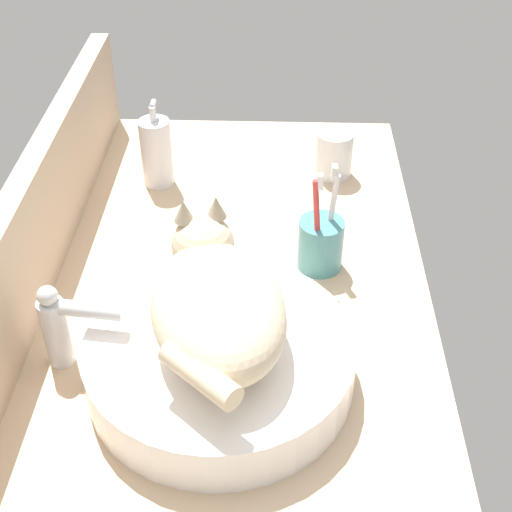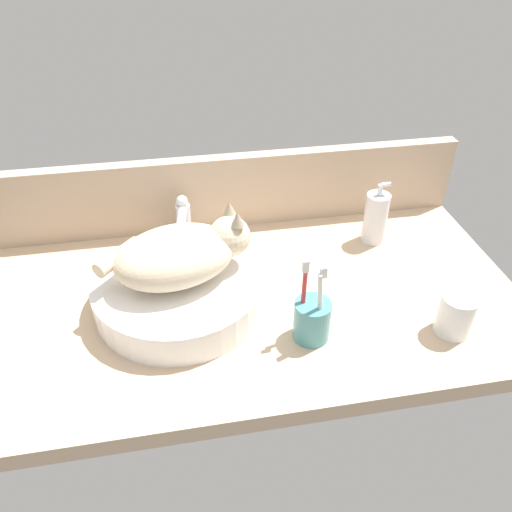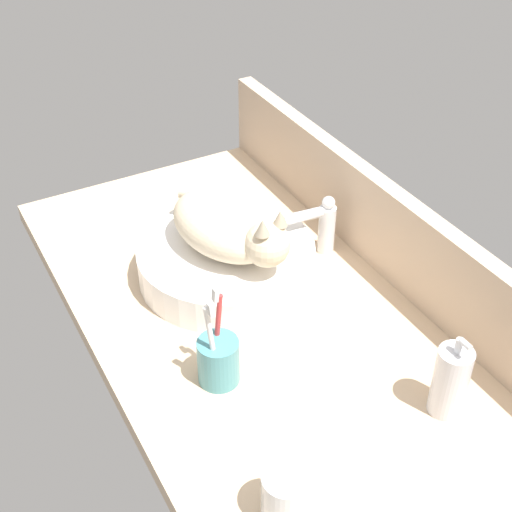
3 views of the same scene
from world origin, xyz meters
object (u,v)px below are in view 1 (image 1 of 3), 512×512
sink_basin (220,360)px  soap_dispenser (156,152)px  faucet (62,324)px  cat (215,302)px  toothbrush_cup (321,243)px  water_glass (334,157)px

sink_basin → soap_dispenser: bearing=17.4°
faucet → soap_dispenser: (46.91, -5.94, -0.62)cm
faucet → soap_dispenser: size_ratio=0.83×
cat → toothbrush_cup: 29.25cm
sink_basin → toothbrush_cup: toothbrush_cup is taller
faucet → toothbrush_cup: size_ratio=0.73×
cat → soap_dispenser: bearing=17.4°
cat → water_glass: size_ratio=3.54×
faucet → cat: bearing=-93.2°
soap_dispenser → water_glass: 33.83cm
cat → faucet: 21.81cm
cat → water_glass: 56.23cm
sink_basin → toothbrush_cup: bearing=-29.8°
water_glass → cat: bearing=160.7°
soap_dispenser → cat: bearing=-162.6°
cat → toothbrush_cup: cat is taller
sink_basin → water_glass: (53.67, -17.96, 0.29)cm
sink_basin → soap_dispenser: size_ratio=2.20×
sink_basin → water_glass: 56.60cm
sink_basin → cat: (1.31, 0.41, 9.38)cm
faucet → toothbrush_cup: (22.68, -35.81, -2.58)cm
sink_basin → soap_dispenser: soap_dispenser is taller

